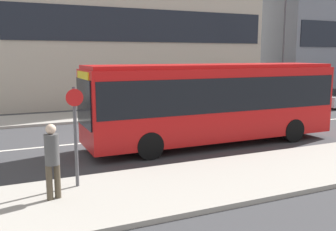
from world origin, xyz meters
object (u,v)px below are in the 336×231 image
object	(u,v)px
parked_car_0	(287,101)
bus_stop_sign	(75,129)
city_bus	(213,99)
pedestrian_near_stop	(52,157)
street_lamp	(284,33)

from	to	relation	value
parked_car_0	bus_stop_sign	distance (m)	17.38
city_bus	pedestrian_near_stop	xyz separation A→B (m)	(-6.67, -3.77, -0.66)
street_lamp	pedestrian_near_stop	bearing A→B (deg)	-145.65
street_lamp	city_bus	bearing A→B (deg)	-142.77
pedestrian_near_stop	parked_car_0	bearing A→B (deg)	16.57
city_bus	bus_stop_sign	world-z (taller)	city_bus
pedestrian_near_stop	street_lamp	world-z (taller)	street_lamp
city_bus	bus_stop_sign	xyz separation A→B (m)	(-5.98, -3.12, -0.17)
pedestrian_near_stop	bus_stop_sign	xyz separation A→B (m)	(0.68, 0.65, 0.49)
city_bus	parked_car_0	world-z (taller)	city_bus
city_bus	pedestrian_near_stop	size ratio (longest dim) A/B	5.62
city_bus	pedestrian_near_stop	distance (m)	7.69
bus_stop_sign	street_lamp	distance (m)	19.91
parked_car_0	street_lamp	size ratio (longest dim) A/B	0.49
parked_car_0	bus_stop_sign	world-z (taller)	bus_stop_sign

